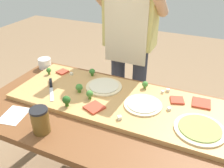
# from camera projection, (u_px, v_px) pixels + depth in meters

# --- Properties ---
(prep_table) EXTENTS (1.55, 0.84, 0.75)m
(prep_table) POSITION_uv_depth(u_px,v_px,m) (106.00, 123.00, 1.46)
(prep_table) COLOR brown
(prep_table) RESTS_ON ground
(cutting_board) EXTENTS (1.35, 0.51, 0.03)m
(cutting_board) POSITION_uv_depth(u_px,v_px,m) (118.00, 101.00, 1.48)
(cutting_board) COLOR tan
(cutting_board) RESTS_ON prep_table
(chefs_knife) EXTENTS (0.19, 0.23, 0.02)m
(chefs_knife) POSITION_uv_depth(u_px,v_px,m) (51.00, 86.00, 1.59)
(chefs_knife) COLOR #B7BABF
(chefs_knife) RESTS_ON cutting_board
(pizza_whole_cheese_artichoke) EXTENTS (0.24, 0.24, 0.02)m
(pizza_whole_cheese_artichoke) POSITION_uv_depth(u_px,v_px,m) (104.00, 86.00, 1.58)
(pizza_whole_cheese_artichoke) COLOR beige
(pizza_whole_cheese_artichoke) RESTS_ON cutting_board
(pizza_whole_pesto_green) EXTENTS (0.26, 0.26, 0.02)m
(pizza_whole_pesto_green) POSITION_uv_depth(u_px,v_px,m) (200.00, 129.00, 1.22)
(pizza_whole_pesto_green) COLOR beige
(pizza_whole_pesto_green) RESTS_ON cutting_board
(pizza_whole_white_garlic) EXTENTS (0.23, 0.23, 0.02)m
(pizza_whole_white_garlic) POSITION_uv_depth(u_px,v_px,m) (143.00, 104.00, 1.40)
(pizza_whole_white_garlic) COLOR beige
(pizza_whole_white_garlic) RESTS_ON cutting_board
(pizza_slice_near_right) EXTENTS (0.13, 0.13, 0.01)m
(pizza_slice_near_right) POSITION_uv_depth(u_px,v_px,m) (94.00, 107.00, 1.38)
(pizza_slice_near_right) COLOR #BC3D28
(pizza_slice_near_right) RESTS_ON cutting_board
(pizza_slice_far_left) EXTENTS (0.11, 0.11, 0.01)m
(pizza_slice_far_left) POSITION_uv_depth(u_px,v_px,m) (201.00, 103.00, 1.42)
(pizza_slice_far_left) COLOR #BC3D28
(pizza_slice_far_left) RESTS_ON cutting_board
(pizza_slice_center) EXTENTS (0.09, 0.09, 0.01)m
(pizza_slice_center) POSITION_uv_depth(u_px,v_px,m) (63.00, 72.00, 1.77)
(pizza_slice_center) COLOR #BC3D28
(pizza_slice_center) RESTS_ON cutting_board
(pizza_slice_far_right) EXTENTS (0.10, 0.10, 0.01)m
(pizza_slice_far_right) POSITION_uv_depth(u_px,v_px,m) (177.00, 100.00, 1.44)
(pizza_slice_far_right) COLOR #BC3D28
(pizza_slice_far_right) RESTS_ON cutting_board
(broccoli_floret_back_right) EXTENTS (0.04, 0.04, 0.05)m
(broccoli_floret_back_right) POSITION_uv_depth(u_px,v_px,m) (49.00, 71.00, 1.73)
(broccoli_floret_back_right) COLOR #3F7220
(broccoli_floret_back_right) RESTS_ON cutting_board
(broccoli_floret_back_mid) EXTENTS (0.04, 0.04, 0.06)m
(broccoli_floret_back_mid) POSITION_uv_depth(u_px,v_px,m) (90.00, 94.00, 1.45)
(broccoli_floret_back_mid) COLOR #487A23
(broccoli_floret_back_mid) RESTS_ON cutting_board
(broccoli_floret_back_left) EXTENTS (0.04, 0.04, 0.05)m
(broccoli_floret_back_left) POSITION_uv_depth(u_px,v_px,m) (92.00, 72.00, 1.72)
(broccoli_floret_back_left) COLOR #3F7220
(broccoli_floret_back_left) RESTS_ON cutting_board
(broccoli_floret_front_mid) EXTENTS (0.04, 0.04, 0.05)m
(broccoli_floret_front_mid) POSITION_uv_depth(u_px,v_px,m) (145.00, 84.00, 1.56)
(broccoli_floret_front_mid) COLOR #487A23
(broccoli_floret_front_mid) RESTS_ON cutting_board
(broccoli_floret_front_right) EXTENTS (0.05, 0.05, 0.06)m
(broccoli_floret_front_right) POSITION_uv_depth(u_px,v_px,m) (79.00, 88.00, 1.52)
(broccoli_floret_front_right) COLOR #487A23
(broccoli_floret_front_right) RESTS_ON cutting_board
(broccoli_floret_center_right) EXTENTS (0.05, 0.05, 0.07)m
(broccoli_floret_center_right) POSITION_uv_depth(u_px,v_px,m) (66.00, 100.00, 1.38)
(broccoli_floret_center_right) COLOR #2C5915
(broccoli_floret_center_right) RESTS_ON cutting_board
(cheese_crumble_a) EXTENTS (0.03, 0.03, 0.02)m
(cheese_crumble_a) POSITION_uv_depth(u_px,v_px,m) (169.00, 109.00, 1.36)
(cheese_crumble_a) COLOR white
(cheese_crumble_a) RESTS_ON cutting_board
(cheese_crumble_b) EXTENTS (0.02, 0.02, 0.02)m
(cheese_crumble_b) POSITION_uv_depth(u_px,v_px,m) (71.00, 74.00, 1.74)
(cheese_crumble_b) COLOR silver
(cheese_crumble_b) RESTS_ON cutting_board
(cheese_crumble_c) EXTENTS (0.02, 0.02, 0.02)m
(cheese_crumble_c) POSITION_uv_depth(u_px,v_px,m) (168.00, 90.00, 1.54)
(cheese_crumble_c) COLOR silver
(cheese_crumble_c) RESTS_ON cutting_board
(cheese_crumble_d) EXTENTS (0.02, 0.02, 0.02)m
(cheese_crumble_d) POSITION_uv_depth(u_px,v_px,m) (163.00, 92.00, 1.52)
(cheese_crumble_d) COLOR silver
(cheese_crumble_d) RESTS_ON cutting_board
(cheese_crumble_e) EXTENTS (0.03, 0.03, 0.02)m
(cheese_crumble_e) POSITION_uv_depth(u_px,v_px,m) (119.00, 118.00, 1.29)
(cheese_crumble_e) COLOR silver
(cheese_crumble_e) RESTS_ON cutting_board
(flour_cup) EXTENTS (0.10, 0.10, 0.08)m
(flour_cup) POSITION_uv_depth(u_px,v_px,m) (45.00, 64.00, 1.89)
(flour_cup) COLOR white
(flour_cup) RESTS_ON prep_table
(sauce_jar) EXTENTS (0.09, 0.09, 0.14)m
(sauce_jar) POSITION_uv_depth(u_px,v_px,m) (40.00, 121.00, 1.22)
(sauce_jar) COLOR brown
(sauce_jar) RESTS_ON prep_table
(recipe_note) EXTENTS (0.16, 0.19, 0.00)m
(recipe_note) POSITION_uv_depth(u_px,v_px,m) (14.00, 115.00, 1.37)
(recipe_note) COLOR white
(recipe_note) RESTS_ON prep_table
(cook_center) EXTENTS (0.54, 0.39, 1.67)m
(cook_center) POSITION_uv_depth(u_px,v_px,m) (130.00, 34.00, 1.88)
(cook_center) COLOR #333847
(cook_center) RESTS_ON ground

